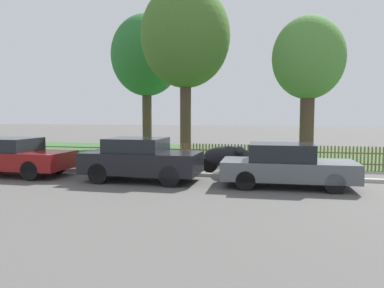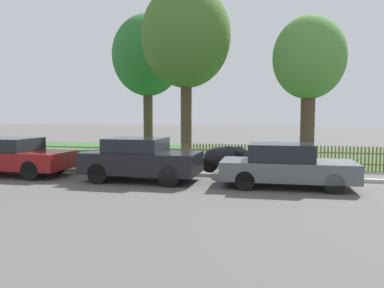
{
  "view_description": "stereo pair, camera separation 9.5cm",
  "coord_description": "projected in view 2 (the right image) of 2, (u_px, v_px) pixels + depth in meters",
  "views": [
    {
      "loc": [
        -1.45,
        -13.12,
        2.26
      ],
      "look_at": [
        -4.59,
        0.94,
        1.1
      ],
      "focal_mm": 35.0,
      "sensor_mm": 36.0,
      "label": 1
    },
    {
      "loc": [
        -1.36,
        -13.1,
        2.26
      ],
      "look_at": [
        -4.59,
        0.94,
        1.1
      ],
      "focal_mm": 35.0,
      "sensor_mm": 36.0,
      "label": 2
    }
  ],
  "objects": [
    {
      "name": "grass_strip",
      "position": [
        303.0,
        155.0,
        20.43
      ],
      "size": [
        41.68,
        10.75,
        0.01
      ],
      "primitive_type": "cube",
      "color": "#33602D",
      "rests_on": "ground"
    },
    {
      "name": "kerb_stone",
      "position": [
        318.0,
        179.0,
        12.7
      ],
      "size": [
        41.68,
        0.2,
        0.12
      ],
      "primitive_type": "cube",
      "color": "#B2ADA3",
      "rests_on": "ground"
    },
    {
      "name": "parked_car_silver_hatchback",
      "position": [
        11.0,
        156.0,
        13.79
      ],
      "size": [
        4.38,
        1.88,
        1.38
      ],
      "rotation": [
        0.0,
        0.0,
        -0.01
      ],
      "color": "maroon",
      "rests_on": "ground"
    },
    {
      "name": "tree_behind_motorcycle",
      "position": [
        186.0,
        37.0,
        18.66
      ],
      "size": [
        4.46,
        4.46,
        8.7
      ],
      "color": "#473828",
      "rests_on": "ground"
    },
    {
      "name": "park_fence",
      "position": [
        312.0,
        158.0,
        15.19
      ],
      "size": [
        41.68,
        0.05,
        0.98
      ],
      "color": "brown",
      "rests_on": "ground"
    },
    {
      "name": "tree_mid_park",
      "position": [
        309.0,
        60.0,
        16.99
      ],
      "size": [
        3.28,
        3.28,
        6.7
      ],
      "color": "#473828",
      "rests_on": "ground"
    },
    {
      "name": "covered_motorcycle",
      "position": [
        229.0,
        156.0,
        14.25
      ],
      "size": [
        2.03,
        0.76,
        1.03
      ],
      "rotation": [
        0.0,
        0.0,
        -0.0
      ],
      "color": "black",
      "rests_on": "ground"
    },
    {
      "name": "parked_car_navy_estate",
      "position": [
        285.0,
        165.0,
        11.55
      ],
      "size": [
        4.08,
        1.88,
        1.35
      ],
      "rotation": [
        0.0,
        0.0,
        0.03
      ],
      "color": "#51565B",
      "rests_on": "ground"
    },
    {
      "name": "parked_car_black_saloon",
      "position": [
        141.0,
        159.0,
        12.6
      ],
      "size": [
        3.9,
        1.85,
        1.45
      ],
      "rotation": [
        0.0,
        0.0,
        -0.01
      ],
      "color": "black",
      "rests_on": "ground"
    },
    {
      "name": "tree_nearest_kerb",
      "position": [
        148.0,
        56.0,
        24.6
      ],
      "size": [
        4.62,
        4.62,
        8.77
      ],
      "color": "#473828",
      "rests_on": "ground"
    },
    {
      "name": "ground_plane",
      "position": [
        318.0,
        181.0,
        12.61
      ],
      "size": [
        120.0,
        120.0,
        0.0
      ],
      "primitive_type": "plane",
      "color": "#565451"
    }
  ]
}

